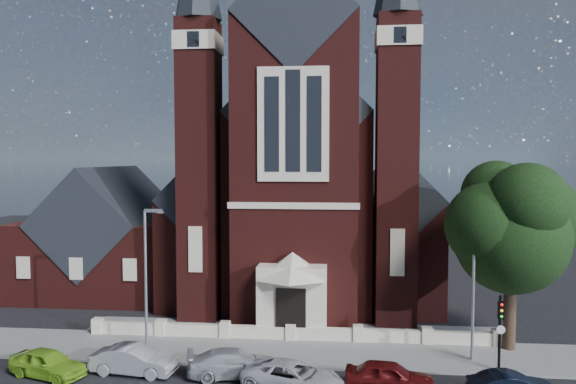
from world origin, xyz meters
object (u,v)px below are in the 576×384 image
object	(u,v)px
street_lamp_right	(475,277)
car_dark_red	(389,376)
street_lamp_left	(147,271)
parish_hall	(111,242)
car_white_suv	(293,377)
church	(308,189)
car_silver_b	(234,363)
car_lime_van	(48,363)
street_tree	(515,230)
car_silver_a	(134,360)
traffic_signal	(500,324)

from	to	relation	value
street_lamp_right	car_dark_red	xyz separation A→B (m)	(-4.84, -4.31, -3.89)
street_lamp_left	car_dark_red	bearing A→B (deg)	-18.14
parish_hall	car_white_suv	distance (m)	25.28
church	street_lamp_left	distance (m)	20.84
car_silver_b	car_white_suv	xyz separation A→B (m)	(3.07, -1.42, -0.00)
car_dark_red	parish_hall	bearing A→B (deg)	55.66
parish_hall	street_lamp_left	bearing A→B (deg)	-59.98
street_lamp_left	car_lime_van	xyz separation A→B (m)	(-3.70, -4.16, -3.90)
parish_hall	street_tree	size ratio (longest dim) A/B	1.14
car_lime_van	car_silver_b	distance (m)	9.33
church	street_lamp_right	world-z (taller)	church
street_lamp_left	car_silver_a	xyz separation A→B (m)	(0.45, -3.39, -3.88)
parish_hall	street_tree	distance (m)	31.27
parish_hall	car_white_suv	xyz separation A→B (m)	(16.74, -18.65, -3.34)
car_white_suv	traffic_signal	bearing A→B (deg)	-56.04
church	street_tree	world-z (taller)	church
parish_hall	car_white_suv	size ratio (longest dim) A/B	2.52
street_lamp_left	car_silver_a	bearing A→B (deg)	-82.37
car_white_suv	parish_hall	bearing A→B (deg)	59.18
street_lamp_left	traffic_signal	world-z (taller)	street_lamp_left
church	street_lamp_left	bearing A→B (deg)	-112.66
car_silver_b	car_lime_van	bearing A→B (deg)	82.87
traffic_signal	car_silver_a	bearing A→B (deg)	-174.39
street_tree	street_lamp_right	size ratio (longest dim) A/B	1.32
car_silver_a	street_lamp_left	bearing A→B (deg)	13.92
car_silver_b	car_white_suv	world-z (taller)	car_silver_b
church	car_silver_b	size ratio (longest dim) A/B	7.47
street_lamp_right	car_lime_van	distance (m)	22.44
street_lamp_left	car_lime_van	world-z (taller)	street_lamp_left
car_white_suv	car_dark_red	xyz separation A→B (m)	(4.52, 0.34, 0.04)
street_lamp_right	car_silver_a	size ratio (longest dim) A/B	1.87
street_lamp_right	car_silver_b	bearing A→B (deg)	-165.42
car_lime_van	car_silver_a	size ratio (longest dim) A/B	0.94
parish_hall	traffic_signal	size ratio (longest dim) A/B	3.05
street_lamp_left	car_silver_a	distance (m)	5.17
parish_hall	car_silver_b	bearing A→B (deg)	-51.56
street_lamp_left	car_silver_b	size ratio (longest dim) A/B	1.73
car_dark_red	car_silver_b	bearing A→B (deg)	88.28
car_dark_red	street_lamp_right	bearing A→B (deg)	-41.87
church	parish_hall	world-z (taller)	church
street_tree	parish_hall	bearing A→B (deg)	156.74
car_lime_van	car_silver_a	xyz separation A→B (m)	(4.15, 0.77, 0.02)
church	car_lime_van	bearing A→B (deg)	-116.68
street_tree	street_lamp_left	size ratio (longest dim) A/B	1.32
car_silver_a	car_lime_van	bearing A→B (deg)	106.85
street_lamp_left	car_white_suv	world-z (taller)	street_lamp_left
parish_hall	street_tree	world-z (taller)	street_tree
street_tree	church	bearing A→B (deg)	126.17
parish_hall	car_dark_red	size ratio (longest dim) A/B	2.92
traffic_signal	car_silver_b	world-z (taller)	traffic_signal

